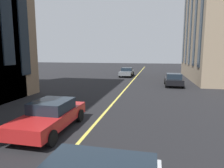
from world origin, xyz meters
name	(u,v)px	position (x,y,z in m)	size (l,w,h in m)	color
lane_centre_line	(118,98)	(20.00, 0.00, 0.00)	(80.00, 0.16, 0.01)	#D8C64C
car_black_parked_a	(174,80)	(27.03, -4.90, 0.70)	(3.90, 1.89, 1.40)	black
car_grey_trailing	(127,72)	(35.26, 1.48, 0.70)	(4.40, 1.95, 1.37)	slate
car_red_oncoming	(51,115)	(12.57, 1.77, 0.70)	(4.40, 1.95, 1.37)	#B21E1E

